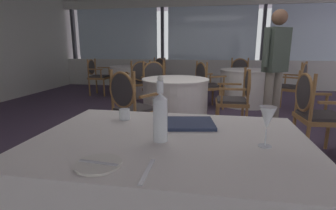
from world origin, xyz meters
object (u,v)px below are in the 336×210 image
water_bottle (160,115)px  menu_book (188,123)px  dining_chair_0_1 (296,83)px  dining_chair_0_2 (240,74)px  dining_chair_2_1 (140,79)px  dining_chair_2_0 (96,74)px  dining_chair_0_0 (206,82)px  diner_person_0 (275,62)px  dining_chair_2_2 (157,72)px  dining_chair_3_0 (130,103)px  water_tumbler (125,114)px  dining_chair_1_2 (314,108)px  dining_chair_3_1 (238,95)px  side_plate (98,164)px  dining_chair_3_2 (156,83)px  wine_glass (267,119)px

water_bottle → menu_book: water_bottle is taller
dining_chair_0_1 → dining_chair_0_2: (-0.89, 1.45, -0.01)m
dining_chair_2_1 → water_bottle: bearing=168.3°
dining_chair_0_1 → dining_chair_2_0: bearing=15.8°
dining_chair_0_2 → dining_chair_0_1: bearing=30.0°
dining_chair_0_0 → dining_chair_2_1: bearing=139.8°
water_bottle → diner_person_0: bearing=67.4°
dining_chair_0_0 → dining_chair_2_2: (-1.42, 1.87, -0.01)m
dining_chair_0_1 → dining_chair_2_1: size_ratio=1.01×
water_bottle → dining_chair_3_0: 1.93m
water_tumbler → dining_chair_0_0: size_ratio=0.07×
dining_chair_1_2 → dining_chair_3_1: bearing=130.6°
side_plate → dining_chair_3_1: dining_chair_3_1 is taller
dining_chair_3_2 → water_bottle: bearing=-18.1°
dining_chair_3_1 → side_plate: bearing=72.7°
dining_chair_1_2 → dining_chair_3_2: bearing=141.0°
dining_chair_2_0 → wine_glass: bearing=-56.0°
water_bottle → dining_chair_0_2: 5.46m
dining_chair_3_1 → dining_chair_0_0: bearing=-69.8°
side_plate → dining_chair_2_0: 5.82m
wine_glass → water_tumbler: bearing=158.3°
water_bottle → menu_book: size_ratio=1.07×
side_plate → dining_chair_2_0: size_ratio=0.21×
dining_chair_2_0 → dining_chair_3_2: 2.48m
dining_chair_2_2 → dining_chair_2_1: bearing=30.0°
water_tumbler → dining_chair_2_1: (-0.98, 3.74, -0.24)m
menu_book → dining_chair_0_0: dining_chair_0_0 is taller
water_bottle → dining_chair_0_2: size_ratio=0.35×
water_bottle → dining_chair_2_2: 5.89m
wine_glass → dining_chair_0_2: dining_chair_0_2 is taller
menu_book → dining_chair_3_0: bearing=110.9°
dining_chair_2_0 → dining_chair_3_1: 4.09m
dining_chair_2_1 → dining_chair_2_2: size_ratio=1.01×
dining_chair_0_1 → side_plate: bearing=92.7°
wine_glass → dining_chair_0_2: (0.43, 5.35, -0.35)m
dining_chair_3_0 → dining_chair_3_2: size_ratio=0.98×
water_bottle → dining_chair_2_1: bearing=107.6°
water_tumbler → dining_chair_3_2: bearing=98.8°
dining_chair_2_1 → menu_book: bearing=171.1°
water_bottle → water_tumbler: bearing=132.4°
water_bottle → diner_person_0: (1.19, 2.86, 0.12)m
water_bottle → dining_chair_0_0: size_ratio=0.35×
dining_chair_1_2 → water_bottle: bearing=-131.0°
wine_glass → dining_chair_0_1: dining_chair_0_1 is taller
menu_book → dining_chair_3_0: size_ratio=0.33×
dining_chair_0_1 → dining_chair_0_2: size_ratio=1.00×
dining_chair_1_2 → dining_chair_3_2: dining_chair_3_2 is taller
water_tumbler → dining_chair_2_2: 5.49m
side_plate → dining_chair_0_0: bearing=85.4°
dining_chair_3_2 → diner_person_0: bearing=44.0°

